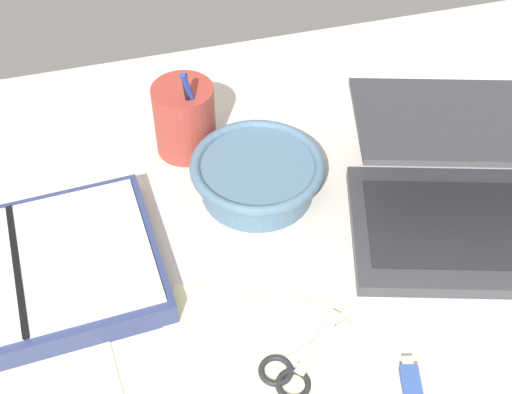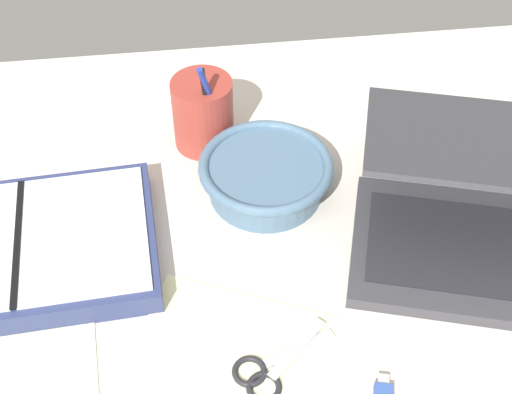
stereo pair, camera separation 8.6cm
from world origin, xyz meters
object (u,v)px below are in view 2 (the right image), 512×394
(bowl, at_px, (266,175))
(scissors, at_px, (267,372))
(laptop, at_px, (485,214))
(pen_cup, at_px, (203,113))
(planner, at_px, (21,250))

(bowl, relative_size, scissors, 1.47)
(laptop, relative_size, pen_cup, 2.51)
(laptop, bearing_deg, planner, -167.23)
(laptop, distance_m, scissors, 0.33)
(bowl, distance_m, planner, 0.32)
(bowl, relative_size, planner, 0.52)
(bowl, height_order, pen_cup, pen_cup)
(laptop, xyz_separation_m, scissors, (-0.29, -0.16, -0.04))
(pen_cup, relative_size, planner, 0.45)
(laptop, distance_m, planner, 0.57)
(laptop, distance_m, pen_cup, 0.40)
(planner, bearing_deg, scissors, -38.51)
(scissors, bearing_deg, laptop, -3.90)
(planner, height_order, scissors, planner)
(scissors, bearing_deg, pen_cup, 63.45)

